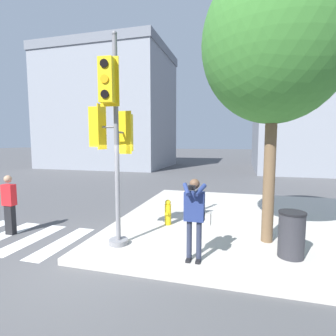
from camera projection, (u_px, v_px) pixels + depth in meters
ground_plane at (92, 258)px, 5.81m from camera, size 160.00×160.00×0.00m
sidewalk_corner at (251, 221)px, 8.24m from camera, size 8.00×8.00×0.15m
traffic_signal_pole at (112, 130)px, 5.96m from camera, size 0.88×1.27×4.84m
person_photographer at (195, 212)px, 5.27m from camera, size 0.58×0.54×1.69m
pedestrian_distant at (9, 203)px, 7.21m from camera, size 0.34×0.20×1.66m
street_tree at (274, 44)px, 5.93m from camera, size 3.30×3.30×6.46m
fire_hydrant at (168, 212)px, 7.64m from camera, size 0.19×0.25×0.74m
trash_bin at (291, 234)px, 5.49m from camera, size 0.55×0.55×0.98m
building_left at (110, 110)px, 26.55m from camera, size 11.96×8.94×11.48m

